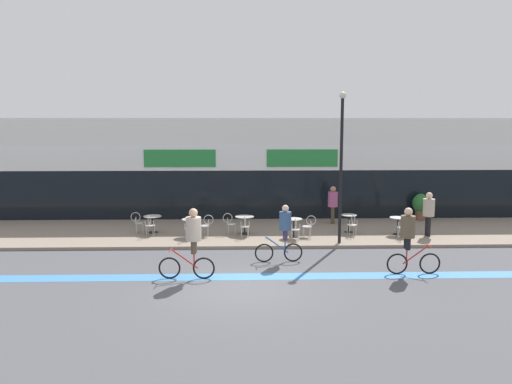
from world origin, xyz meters
TOP-DOWN VIEW (x-y plane):
  - ground_plane at (0.00, 0.00)m, footprint 120.00×120.00m
  - sidewalk_slab at (0.00, 7.25)m, footprint 40.00×5.50m
  - storefront_facade at (0.00, 11.96)m, footprint 40.00×4.06m
  - bike_lane_stripe at (0.00, 1.02)m, footprint 36.00×0.70m
  - bistro_table_0 at (-3.82, 6.99)m, footprint 0.77×0.77m
  - bistro_table_1 at (-2.09, 6.27)m, footprint 0.78×0.78m
  - bistro_table_2 at (0.14, 6.65)m, footprint 0.79×0.79m
  - bistro_table_3 at (2.17, 6.01)m, footprint 0.71×0.71m
  - bistro_table_4 at (4.65, 6.85)m, footprint 0.67×0.67m
  - bistro_table_5 at (6.62, 6.33)m, footprint 0.69×0.69m
  - cafe_chair_0_near at (-3.82, 6.36)m, footprint 0.42×0.59m
  - cafe_chair_0_side at (-4.44, 6.98)m, footprint 0.60×0.45m
  - cafe_chair_1_near at (-2.10, 5.64)m, footprint 0.44×0.59m
  - cafe_chair_1_side at (-1.46, 6.27)m, footprint 0.58×0.41m
  - cafe_chair_2_near at (0.14, 6.03)m, footprint 0.43×0.59m
  - cafe_chair_2_side at (-0.49, 6.65)m, footprint 0.58×0.42m
  - cafe_chair_3_near at (2.17, 5.38)m, footprint 0.41×0.58m
  - cafe_chair_3_side at (2.80, 6.01)m, footprint 0.58×0.40m
  - cafe_chair_4_near at (4.66, 6.23)m, footprint 0.45×0.60m
  - cafe_chair_5_near at (6.61, 5.71)m, footprint 0.45×0.60m
  - planter_pot at (8.73, 9.52)m, footprint 0.79×0.79m
  - lamp_post at (3.86, 4.92)m, footprint 0.26×0.26m
  - cyclist_0 at (5.34, 1.16)m, footprint 1.75×0.48m
  - cyclist_1 at (-1.51, 0.86)m, footprint 1.76×0.52m
  - cyclist_2 at (1.47, 2.71)m, footprint 1.68×0.48m
  - pedestrian_near_end at (7.82, 6.08)m, footprint 0.48×0.48m
  - pedestrian_far_end at (4.29, 8.76)m, footprint 0.50×0.50m

SIDE VIEW (x-z plane):
  - ground_plane at x=0.00m, z-range 0.00..0.00m
  - bike_lane_stripe at x=0.00m, z-range 0.00..0.01m
  - sidewalk_slab at x=0.00m, z-range 0.00..0.12m
  - cafe_chair_0_near at x=-3.82m, z-range 0.19..1.09m
  - cafe_chair_0_side at x=-4.44m, z-range 0.19..1.09m
  - cafe_chair_1_near at x=-2.10m, z-range 0.19..1.09m
  - cafe_chair_1_side at x=-1.46m, z-range 0.19..1.09m
  - cafe_chair_2_near at x=0.14m, z-range 0.19..1.09m
  - cafe_chair_2_side at x=-0.49m, z-range 0.19..1.09m
  - cafe_chair_3_near at x=2.17m, z-range 0.19..1.09m
  - cafe_chair_3_side at x=2.80m, z-range 0.19..1.09m
  - cafe_chair_4_near at x=4.66m, z-range 0.19..1.09m
  - cafe_chair_5_near at x=6.61m, z-range 0.19..1.09m
  - bistro_table_5 at x=6.62m, z-range 0.28..1.02m
  - bistro_table_1 at x=-2.09m, z-range 0.28..1.01m
  - bistro_table_0 at x=-3.82m, z-range 0.28..1.02m
  - bistro_table_4 at x=4.65m, z-range 0.28..1.05m
  - bistro_table_2 at x=0.14m, z-range 0.29..1.05m
  - bistro_table_3 at x=2.17m, z-range 0.28..1.06m
  - planter_pot at x=8.73m, z-range 0.20..1.48m
  - cyclist_2 at x=1.47m, z-range 0.15..2.17m
  - pedestrian_far_end at x=4.29m, z-range 0.29..2.05m
  - pedestrian_near_end at x=7.82m, z-range 0.29..2.13m
  - cyclist_0 at x=5.34m, z-range 0.19..2.35m
  - cyclist_1 at x=-1.51m, z-range 0.21..2.43m
  - storefront_facade at x=0.00m, z-range -0.01..5.04m
  - lamp_post at x=3.86m, z-range 0.53..6.40m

